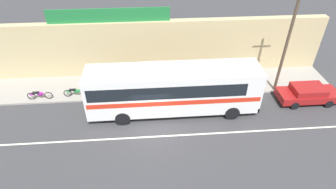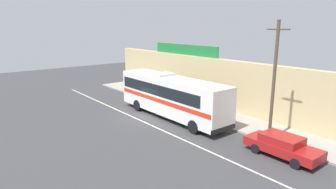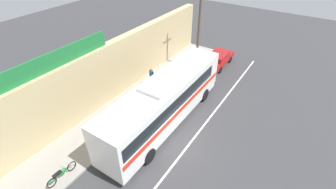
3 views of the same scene
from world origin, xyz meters
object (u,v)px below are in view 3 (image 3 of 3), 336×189
object	(u,v)px
intercity_bus	(165,101)
pedestrian_near_shop	(152,76)
motorcycle_purple	(61,173)
utility_pole	(199,27)
parked_car	(218,59)

from	to	relation	value
intercity_bus	pedestrian_near_shop	bearing A→B (deg)	47.54
motorcycle_purple	intercity_bus	bearing A→B (deg)	-16.84
utility_pole	motorcycle_purple	world-z (taller)	utility_pole
intercity_bus	utility_pole	xyz separation A→B (m)	(8.55, 1.92, 2.27)
utility_pole	pedestrian_near_shop	world-z (taller)	utility_pole
intercity_bus	pedestrian_near_shop	size ratio (longest dim) A/B	6.87
utility_pole	motorcycle_purple	bearing A→B (deg)	178.92
parked_car	motorcycle_purple	xyz separation A→B (m)	(-17.77, 1.86, -0.17)
utility_pole	motorcycle_purple	xyz separation A→B (m)	(-15.88, 0.30, -3.77)
parked_car	pedestrian_near_shop	bearing A→B (deg)	154.64
parked_car	intercity_bus	bearing A→B (deg)	-178.02
utility_pole	intercity_bus	bearing A→B (deg)	-167.33
intercity_bus	pedestrian_near_shop	distance (m)	5.09
pedestrian_near_shop	intercity_bus	bearing A→B (deg)	-132.46
parked_car	motorcycle_purple	world-z (taller)	parked_car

